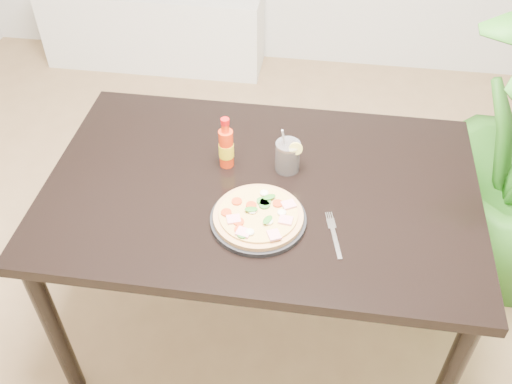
# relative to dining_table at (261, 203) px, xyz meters

# --- Properties ---
(floor) EXTENTS (4.50, 4.50, 0.00)m
(floor) POSITION_rel_dining_table_xyz_m (-0.17, -0.15, -0.67)
(floor) COLOR #9E7A51
(floor) RESTS_ON ground
(dining_table) EXTENTS (1.40, 0.90, 0.75)m
(dining_table) POSITION_rel_dining_table_xyz_m (0.00, 0.00, 0.00)
(dining_table) COLOR black
(dining_table) RESTS_ON ground
(plate) EXTENTS (0.29, 0.29, 0.02)m
(plate) POSITION_rel_dining_table_xyz_m (0.01, -0.16, 0.09)
(plate) COLOR black
(plate) RESTS_ON dining_table
(pizza) EXTENTS (0.27, 0.27, 0.03)m
(pizza) POSITION_rel_dining_table_xyz_m (0.01, -0.16, 0.11)
(pizza) COLOR tan
(pizza) RESTS_ON plate
(hot_sauce_bottle) EXTENTS (0.05, 0.05, 0.19)m
(hot_sauce_bottle) POSITION_rel_dining_table_xyz_m (-0.13, 0.08, 0.16)
(hot_sauce_bottle) COLOR red
(hot_sauce_bottle) RESTS_ON dining_table
(cola_cup) EXTENTS (0.09, 0.08, 0.17)m
(cola_cup) POSITION_rel_dining_table_xyz_m (0.07, 0.09, 0.13)
(cola_cup) COLOR black
(cola_cup) RESTS_ON dining_table
(fork) EXTENTS (0.06, 0.19, 0.00)m
(fork) POSITION_rel_dining_table_xyz_m (0.24, -0.18, 0.09)
(fork) COLOR silver
(fork) RESTS_ON dining_table
(plant_pot) EXTENTS (0.28, 0.28, 0.22)m
(plant_pot) POSITION_rel_dining_table_xyz_m (0.97, 0.46, -0.56)
(plant_pot) COLOR brown
(plant_pot) RESTS_ON ground
(media_console) EXTENTS (1.40, 0.34, 0.50)m
(media_console) POSITION_rel_dining_table_xyz_m (-0.97, 1.92, -0.42)
(media_console) COLOR white
(media_console) RESTS_ON ground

